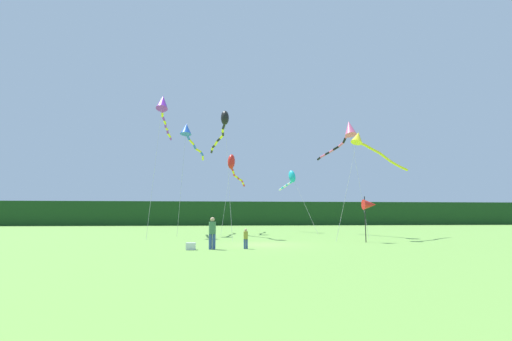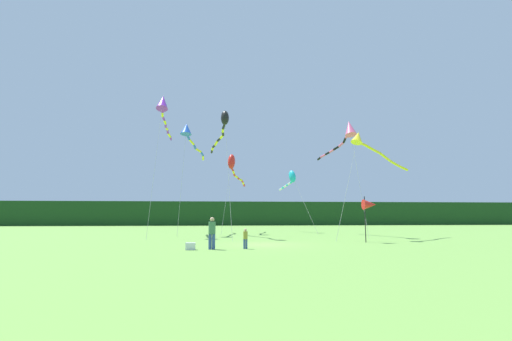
# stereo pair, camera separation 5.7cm
# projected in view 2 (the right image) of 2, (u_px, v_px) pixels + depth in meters

# --- Properties ---
(ground_plane) EXTENTS (120.00, 120.00, 0.00)m
(ground_plane) POSITION_uv_depth(u_px,v_px,m) (265.00, 245.00, 22.69)
(ground_plane) COLOR #6B9E42
(distant_treeline) EXTENTS (108.00, 3.66, 4.26)m
(distant_treeline) POSITION_uv_depth(u_px,v_px,m) (236.00, 213.00, 67.42)
(distant_treeline) COLOR #193D19
(distant_treeline) RESTS_ON ground
(person_adult) EXTENTS (0.37, 0.37, 1.70)m
(person_adult) POSITION_uv_depth(u_px,v_px,m) (212.00, 231.00, 19.63)
(person_adult) COLOR #334C8C
(person_adult) RESTS_ON ground
(person_child) EXTENTS (0.24, 0.24, 1.08)m
(person_child) POSITION_uv_depth(u_px,v_px,m) (245.00, 237.00, 19.89)
(person_child) COLOR #334C8C
(person_child) RESTS_ON ground
(cooler_box) EXTENTS (0.50, 0.39, 0.37)m
(cooler_box) POSITION_uv_depth(u_px,v_px,m) (190.00, 246.00, 19.29)
(cooler_box) COLOR silver
(cooler_box) RESTS_ON ground
(banner_flag_pole) EXTENTS (0.90, 0.70, 3.07)m
(banner_flag_pole) POSITION_uv_depth(u_px,v_px,m) (370.00, 205.00, 24.81)
(banner_flag_pole) COLOR black
(banner_flag_pole) RESTS_ON ground
(kite_blue) EXTENTS (2.05, 8.50, 10.42)m
(kite_blue) POSITION_uv_depth(u_px,v_px,m) (188.00, 133.00, 34.97)
(kite_blue) COLOR #B2B2B2
(kite_blue) RESTS_ON ground
(kite_red) EXTENTS (2.72, 8.19, 7.98)m
(kite_red) POSITION_uv_depth(u_px,v_px,m) (233.00, 165.00, 37.22)
(kite_red) COLOR #B2B2B2
(kite_red) RESTS_ON ground
(kite_cyan) EXTENTS (2.76, 6.73, 6.78)m
(kite_cyan) POSITION_uv_depth(u_px,v_px,m) (291.00, 178.00, 39.93)
(kite_cyan) COLOR #B2B2B2
(kite_cyan) RESTS_ON ground
(kite_rainbow) EXTENTS (1.83, 9.13, 10.15)m
(kite_rainbow) POSITION_uv_depth(u_px,v_px,m) (347.00, 132.00, 32.55)
(kite_rainbow) COLOR #B2B2B2
(kite_rainbow) RESTS_ON ground
(kite_yellow) EXTENTS (8.25, 5.32, 8.37)m
(kite_yellow) POSITION_uv_depth(u_px,v_px,m) (365.00, 143.00, 28.91)
(kite_yellow) COLOR #B2B2B2
(kite_yellow) RESTS_ON ground
(kite_purple) EXTENTS (1.09, 10.36, 12.61)m
(kite_purple) POSITION_uv_depth(u_px,v_px,m) (163.00, 106.00, 33.06)
(kite_purple) COLOR #B2B2B2
(kite_purple) RESTS_ON ground
(kite_black) EXTENTS (1.93, 10.63, 10.60)m
(kite_black) POSITION_uv_depth(u_px,v_px,m) (223.00, 124.00, 31.46)
(kite_black) COLOR #B2B2B2
(kite_black) RESTS_ON ground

